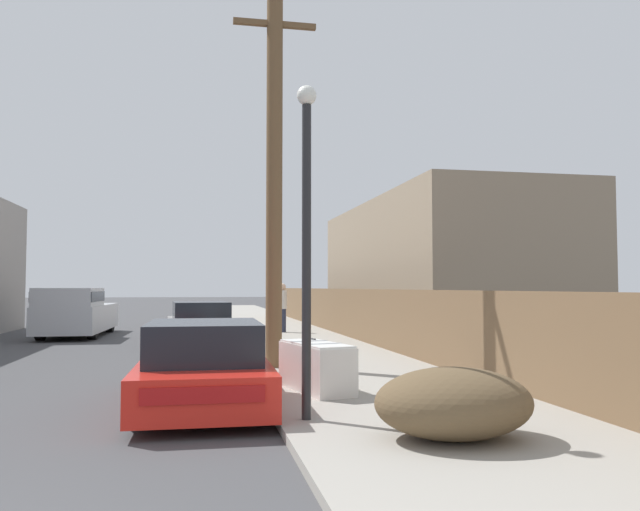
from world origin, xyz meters
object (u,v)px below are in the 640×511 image
parked_sports_car_red (204,367)px  pedestrian (282,307)px  discarded_fridge (316,367)px  car_parked_mid (200,325)px  utility_pole (274,170)px  brush_pile (454,403)px  pickup_truck (76,312)px  street_lamp (307,222)px

parked_sports_car_red → pedestrian: pedestrian is taller
discarded_fridge → car_parked_mid: car_parked_mid is taller
utility_pole → brush_pile: 7.70m
pickup_truck → brush_pile: pickup_truck is taller
brush_pile → pedestrian: (0.31, 16.62, 0.55)m
discarded_fridge → utility_pole: utility_pole is taller
pickup_truck → street_lamp: 17.10m
street_lamp → pedestrian: bearing=83.5°
discarded_fridge → street_lamp: bearing=-117.1°
parked_sports_car_red → discarded_fridge: bearing=12.7°
brush_pile → pedestrian: bearing=88.9°
pickup_truck → street_lamp: size_ratio=1.34×
utility_pole → brush_pile: bearing=-79.5°
car_parked_mid → brush_pile: bearing=-82.1°
utility_pole → pedestrian: (1.53, 10.03, -3.24)m
discarded_fridge → pickup_truck: size_ratio=0.32×
utility_pole → pedestrian: 10.65m
car_parked_mid → utility_pole: utility_pole is taller
parked_sports_car_red → pickup_truck: size_ratio=0.79×
pedestrian → utility_pole: bearing=-98.7°
pedestrian → street_lamp: bearing=-96.5°
car_parked_mid → utility_pole: (1.50, -6.48, 3.67)m
discarded_fridge → car_parked_mid: size_ratio=0.42×
discarded_fridge → pickup_truck: (-6.24, 13.88, 0.39)m
parked_sports_car_red → brush_pile: size_ratio=2.56×
parked_sports_car_red → pickup_truck: (-4.44, 14.26, 0.30)m
car_parked_mid → discarded_fridge: bearing=-83.2°
discarded_fridge → street_lamp: street_lamp is taller
brush_pile → pickup_truck: bearing=112.4°
parked_sports_car_red → utility_pole: 5.32m
street_lamp → utility_pole: bearing=87.7°
utility_pole → street_lamp: utility_pole is taller
pickup_truck → brush_pile: size_ratio=3.22×
pickup_truck → utility_pole: (5.92, -10.75, 3.41)m
brush_pile → pedestrian: pedestrian is taller
parked_sports_car_red → brush_pile: parked_sports_car_red is taller
parked_sports_car_red → utility_pole: utility_pole is taller
car_parked_mid → street_lamp: 11.99m
pickup_truck → pedestrian: 7.49m
car_parked_mid → brush_pile: size_ratio=2.44×
car_parked_mid → street_lamp: bearing=-87.7°
parked_sports_car_red → car_parked_mid: 9.98m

